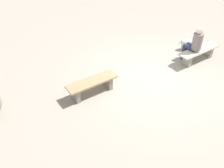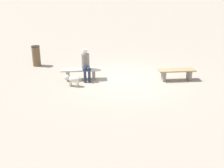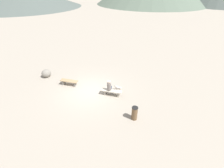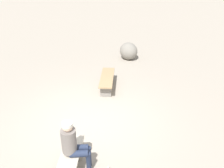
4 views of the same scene
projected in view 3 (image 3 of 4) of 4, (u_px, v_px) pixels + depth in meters
The scene contains 7 objects.
ground at pixel (90, 91), 13.68m from camera, with size 210.00×210.00×0.06m, color #9E9384.
bench_left at pixel (69, 82), 14.25m from camera, with size 1.57×0.60×0.46m.
bench_right at pixel (112, 92), 12.96m from camera, with size 1.68×0.58×0.46m.
seated_person at pixel (109, 86), 12.85m from camera, with size 0.41×0.62×1.31m.
dog at pixel (118, 88), 13.52m from camera, with size 0.72×0.35×0.45m.
trash_bin at pixel (135, 113), 10.65m from camera, with size 0.41×0.41×0.97m.
boulder at pixel (46, 73), 15.43m from camera, with size 0.74×0.85×0.76m, color gray.
Camera 3 is at (5.74, -9.81, 7.81)m, focal length 26.26 mm.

